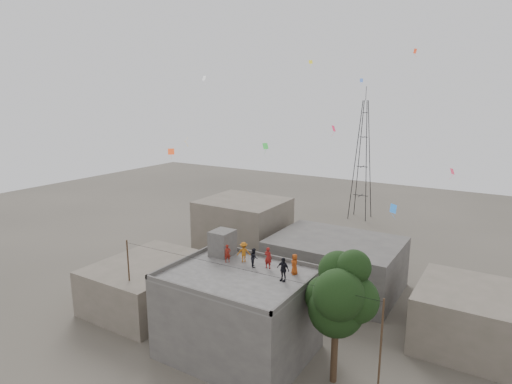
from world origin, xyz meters
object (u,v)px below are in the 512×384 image
(transmission_tower, at_px, (362,160))
(person_dark_adult, at_px, (283,269))
(stair_head_box, at_px, (222,243))
(tree, at_px, (340,296))
(person_red_adult, at_px, (268,258))

(transmission_tower, distance_m, person_dark_adult, 39.99)
(stair_head_box, bearing_deg, tree, -10.74)
(tree, height_order, person_red_adult, tree)
(stair_head_box, xyz_separation_m, tree, (10.57, -2.00, -1.00))
(stair_head_box, relative_size, transmission_tower, 0.10)
(stair_head_box, xyz_separation_m, person_dark_adult, (6.43, -1.88, -0.16))
(transmission_tower, height_order, person_dark_adult, transmission_tower)
(stair_head_box, bearing_deg, transmission_tower, 91.23)
(stair_head_box, xyz_separation_m, transmission_tower, (-0.80, 37.40, 1.97))
(stair_head_box, relative_size, tree, 0.22)
(person_red_adult, distance_m, person_dark_adult, 2.45)
(transmission_tower, bearing_deg, person_dark_adult, -79.57)
(person_red_adult, bearing_deg, transmission_tower, -82.32)
(person_dark_adult, bearing_deg, person_red_adult, 153.29)
(tree, bearing_deg, transmission_tower, 106.09)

